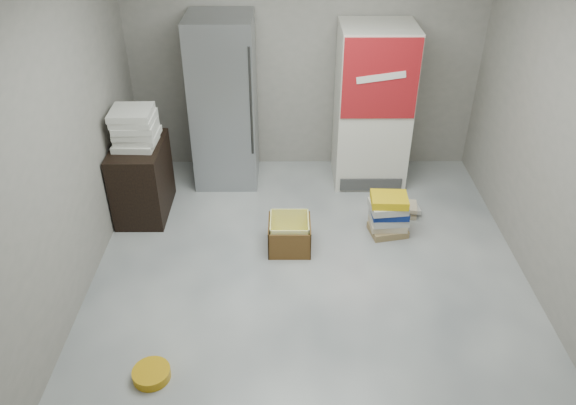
% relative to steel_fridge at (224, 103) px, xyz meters
% --- Properties ---
extents(ground, '(5.00, 5.00, 0.00)m').
position_rel_steel_fridge_xyz_m(ground, '(0.90, -2.13, -0.95)').
color(ground, beige).
rests_on(ground, ground).
extents(room_shell, '(4.04, 5.04, 2.82)m').
position_rel_steel_fridge_xyz_m(room_shell, '(0.90, -2.13, 0.85)').
color(room_shell, gray).
rests_on(room_shell, ground).
extents(steel_fridge, '(0.70, 0.72, 1.90)m').
position_rel_steel_fridge_xyz_m(steel_fridge, '(0.00, 0.00, 0.00)').
color(steel_fridge, '#ACAEB4').
rests_on(steel_fridge, ground).
extents(coke_cooler, '(0.80, 0.73, 1.80)m').
position_rel_steel_fridge_xyz_m(coke_cooler, '(1.65, -0.01, -0.05)').
color(coke_cooler, silver).
rests_on(coke_cooler, ground).
extents(wood_shelf, '(0.50, 0.80, 0.80)m').
position_rel_steel_fridge_xyz_m(wood_shelf, '(-0.83, -0.73, -0.55)').
color(wood_shelf, black).
rests_on(wood_shelf, ground).
extents(supply_box_stack, '(0.44, 0.44, 0.39)m').
position_rel_steel_fridge_xyz_m(supply_box_stack, '(-0.82, -0.73, 0.04)').
color(supply_box_stack, silver).
rests_on(supply_box_stack, wood_shelf).
extents(phonebook_stack_main, '(0.42, 0.35, 0.45)m').
position_rel_steel_fridge_xyz_m(phonebook_stack_main, '(1.72, -1.15, -0.73)').
color(phonebook_stack_main, olive).
rests_on(phonebook_stack_main, ground).
extents(phonebook_stack_side, '(0.34, 0.29, 0.13)m').
position_rel_steel_fridge_xyz_m(phonebook_stack_side, '(1.95, -0.80, -0.88)').
color(phonebook_stack_side, '#C4B18F').
rests_on(phonebook_stack_side, ground).
extents(cardboard_box, '(0.41, 0.41, 0.33)m').
position_rel_steel_fridge_xyz_m(cardboard_box, '(0.72, -1.38, -0.81)').
color(cardboard_box, yellow).
rests_on(cardboard_box, ground).
extents(bucket_lid, '(0.32, 0.32, 0.08)m').
position_rel_steel_fridge_xyz_m(bucket_lid, '(-0.33, -2.98, -0.91)').
color(bucket_lid, '#C7920F').
rests_on(bucket_lid, ground).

